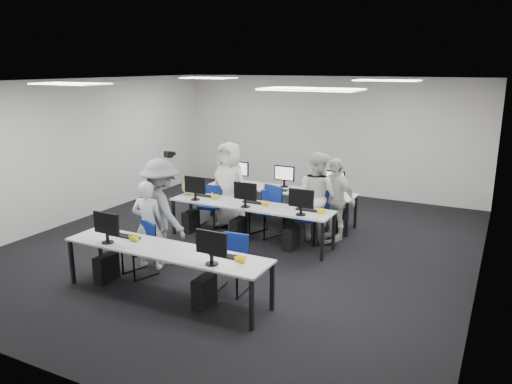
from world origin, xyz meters
The scene contains 23 objects.
room centered at (0.00, 0.00, 1.50)m, with size 9.00×9.02×3.00m.
ceiling_panels centered at (0.00, 0.00, 2.98)m, with size 5.20×4.60×0.02m.
desk_front centered at (0.00, -2.40, 0.68)m, with size 3.20×0.70×0.73m.
desk_mid centered at (0.00, 0.20, 0.68)m, with size 3.20×0.70×0.73m.
desk_back centered at (0.00, 1.60, 0.68)m, with size 3.20×0.70×0.73m.
equipment_front centered at (-0.19, -2.42, 0.36)m, with size 2.51×0.41×1.19m.
equipment_mid centered at (-0.19, 0.18, 0.36)m, with size 2.91×0.41×1.19m.
equipment_back centered at (0.19, 1.62, 0.36)m, with size 2.91×0.41×1.19m.
chair_0 centered at (-0.85, -1.96, 0.27)m, with size 0.54×0.57×0.84m.
chair_1 centered at (0.76, -1.83, 0.27)m, with size 0.45×0.48×0.85m.
chair_2 centered at (-1.18, 0.67, 0.26)m, with size 0.46×0.49×0.83m.
chair_3 centered at (0.10, 0.69, 0.31)m, with size 0.63×0.65×0.97m.
chair_4 centered at (0.95, 0.69, 0.29)m, with size 0.52×0.55×0.92m.
chair_5 centered at (-0.92, 1.13, 0.30)m, with size 0.55×0.59×0.95m.
chair_6 centered at (0.05, 1.08, 0.27)m, with size 0.53×0.55×0.86m.
chair_7 centered at (1.03, 1.15, 0.31)m, with size 0.58×0.61×0.97m.
handbag centered at (-1.45, 0.31, 0.88)m, with size 0.37×0.23×0.30m, color olive.
student_0 centered at (-0.89, -1.67, 0.74)m, with size 0.54×0.36×1.48m, color silver.
student_1 centered at (1.08, 0.89, 0.86)m, with size 0.83×0.65×1.71m, color silver.
student_2 centered at (-0.83, 0.87, 0.88)m, with size 0.86×0.56×1.76m, color silver.
student_3 centered at (1.36, 1.09, 0.79)m, with size 0.93×0.39×1.58m, color silver.
photographer centered at (-0.83, -1.39, 0.89)m, with size 1.15×0.66×1.79m, color gray.
dslr_camera centered at (-0.76, -1.22, 1.85)m, with size 0.14×0.18×0.10m, color black.
Camera 1 is at (4.20, -7.75, 3.27)m, focal length 35.00 mm.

